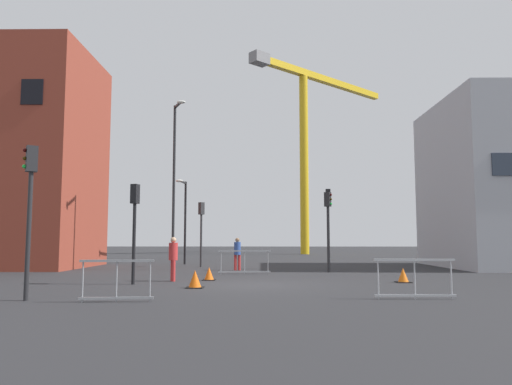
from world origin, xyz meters
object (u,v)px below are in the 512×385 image
Objects in this scene: streetlamp_short at (184,213)px; pedestrian_waiting at (237,251)px; traffic_light_far at (30,196)px; traffic_light_median at (328,218)px; streetlamp_tall at (175,175)px; traffic_cone_on_verge at (209,274)px; traffic_light_verge at (201,223)px; traffic_cone_striped at (403,276)px; traffic_light_corner at (328,216)px; pedestrian_walking at (173,256)px; construction_crane at (308,124)px; traffic_light_island at (135,216)px; traffic_cone_orange at (195,280)px.

streetlamp_short is 6.97m from pedestrian_waiting.
traffic_light_far reaches higher than traffic_light_median.
traffic_cone_on_verge is at bearing -67.24° from streetlamp_tall.
traffic_cone_striped is (8.75, -9.77, -2.26)m from traffic_light_verge.
traffic_light_verge is (2.66, 15.21, -0.25)m from traffic_light_far.
traffic_light_corner is at bearing -16.93° from traffic_light_verge.
pedestrian_walking reaches higher than traffic_cone_on_verge.
traffic_light_verge is (-8.38, -23.00, -11.24)m from construction_crane.
traffic_light_corner is 2.57× the size of pedestrian_waiting.
traffic_light_median is (6.72, -4.39, 0.10)m from traffic_light_verge.
pedestrian_walking is (-6.60, -4.96, -1.63)m from traffic_light_median.
construction_crane is 5.12× the size of traffic_light_median.
traffic_light_island is at bearing -95.65° from traffic_light_verge.
construction_crane is 35.75m from pedestrian_walking.
streetlamp_tall is at bearing 89.99° from traffic_light_island.
streetlamp_tall is 12.84m from traffic_cone_striped.
construction_crane reaches higher than streetlamp_short.
traffic_light_far is 1.06× the size of traffic_light_median.
streetlamp_tall reaches higher than traffic_cone_striped.
construction_crane is at bearing 70.02° from streetlamp_tall.
streetlamp_tall is 1.65× the size of streetlamp_short.
traffic_light_far reaches higher than traffic_light_island.
pedestrian_waiting is at bearing 83.98° from traffic_cone_orange.
streetlamp_tall is 2.11× the size of traffic_light_far.
traffic_light_verge is at bearing 99.27° from traffic_cone_on_verge.
streetlamp_tall is 8.25m from traffic_light_median.
traffic_light_corner is (9.70, 13.07, 0.08)m from traffic_light_far.
pedestrian_walking is 2.85m from traffic_cone_orange.
streetlamp_short reaches higher than traffic_light_median.
traffic_cone_orange is (1.19, -2.49, -0.70)m from pedestrian_walking.
streetlamp_tall is 8.40m from traffic_light_corner.
traffic_light_far is 0.97× the size of traffic_light_corner.
traffic_light_far is 7.65× the size of traffic_cone_striped.
construction_crane reaches higher than traffic_cone_on_verge.
traffic_cone_striped is (9.80, -6.83, -4.70)m from streetlamp_tall.
traffic_light_verge is 7.36m from traffic_light_corner.
streetlamp_short is at bearing 91.54° from traffic_light_island.
traffic_cone_on_verge is (-6.92, -31.91, -13.51)m from construction_crane.
pedestrian_walking is 1.59m from traffic_cone_on_verge.
streetlamp_short is 12.13m from traffic_cone_on_verge.
streetlamp_short is 2.95m from traffic_light_verge.
traffic_light_median reaches higher than traffic_cone_on_verge.
traffic_light_far is 6.73m from pedestrian_walking.
streetlamp_short is 12.15m from pedestrian_walking.
traffic_light_verge is 2.24× the size of pedestrian_waiting.
traffic_light_median is (-0.31, -2.25, -0.23)m from traffic_light_corner.
traffic_light_verge reaches higher than traffic_cone_orange.
streetlamp_tall reaches higher than traffic_light_verge.
traffic_light_far is at bearing -154.49° from traffic_cone_striped.
traffic_light_corner is 5.22m from pedestrian_waiting.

